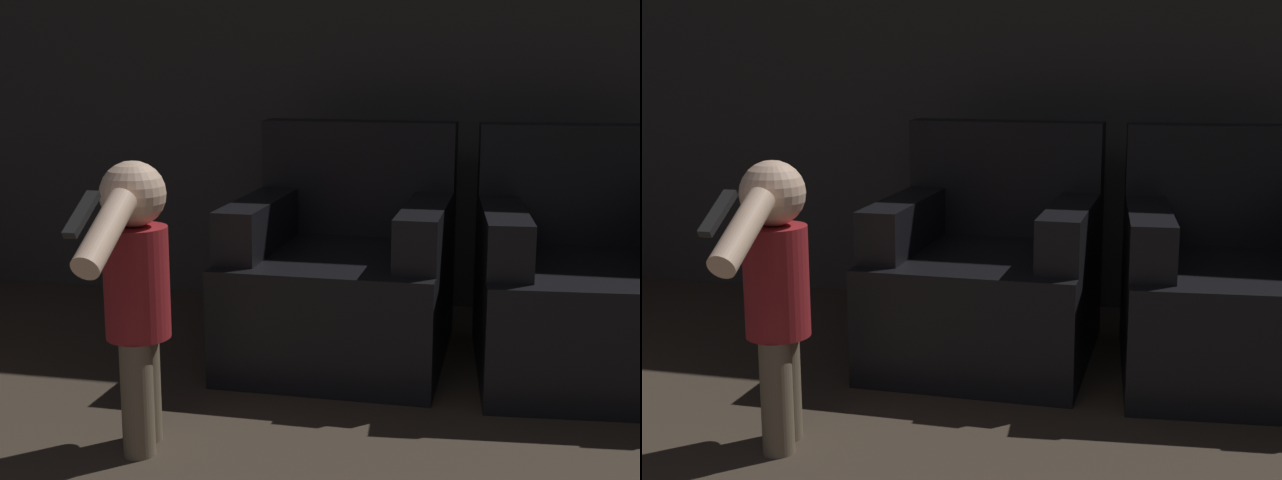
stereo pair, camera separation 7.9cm
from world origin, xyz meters
TOP-DOWN VIEW (x-y plane):
  - wall_back at (0.00, 4.50)m, footprint 8.40×0.05m
  - armchair_left at (-0.13, 3.66)m, footprint 0.84×0.93m
  - armchair_right at (0.83, 3.66)m, footprint 0.90×0.99m
  - person_toddler at (-0.58, 2.63)m, footprint 0.20×0.61m

SIDE VIEW (x-z plane):
  - armchair_left at x=-0.13m, z-range -0.14..0.79m
  - armchair_right at x=0.83m, z-range -0.14..0.79m
  - person_toddler at x=-0.58m, z-range 0.08..0.98m
  - wall_back at x=0.00m, z-range 0.00..2.60m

